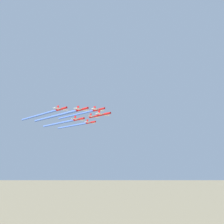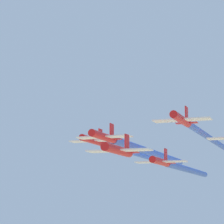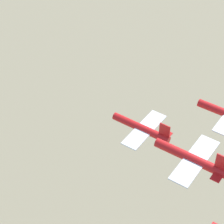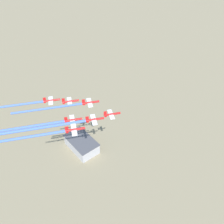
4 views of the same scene
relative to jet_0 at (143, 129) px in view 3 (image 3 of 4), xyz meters
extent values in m
cylinder|color=red|center=(0.16, 0.33, -0.05)|extent=(5.13, 8.82, 1.13)
cube|color=white|center=(-0.11, -0.22, -0.05)|extent=(8.86, 6.06, 0.19)
cube|color=red|center=(-1.53, -3.08, 1.37)|extent=(0.86, 1.54, 2.27)
cube|color=red|center=(-1.53, -3.08, -0.05)|extent=(3.46, 2.48, 0.12)
cylinder|color=red|center=(-9.96, -6.29, 5.28)|extent=(5.13, 8.82, 1.13)
cube|color=white|center=(-10.23, -6.84, 5.28)|extent=(8.86, 6.06, 0.19)
cube|color=red|center=(-11.65, -9.71, 6.69)|extent=(0.86, 1.54, 2.27)
cube|color=red|center=(-11.65, -9.71, 5.28)|extent=(3.46, 2.48, 0.12)
camera|label=1|loc=(105.58, 36.76, -24.06)|focal=35.00mm
camera|label=2|loc=(7.91, 68.78, -7.22)|focal=85.00mm
camera|label=3|loc=(-46.44, -2.33, 42.94)|focal=70.00mm
camera|label=4|loc=(71.12, -59.43, 73.52)|focal=35.00mm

